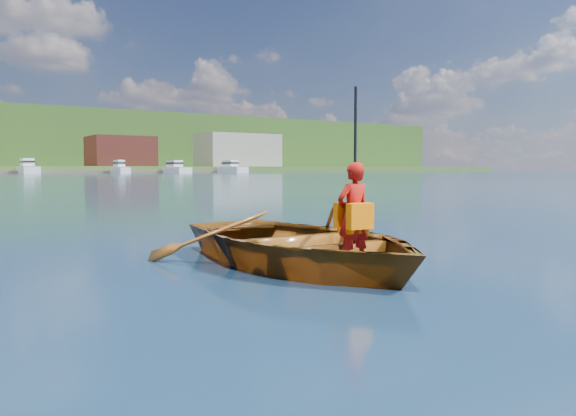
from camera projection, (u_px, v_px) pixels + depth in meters
The scene contains 3 objects.
ground at pixel (325, 256), 7.95m from camera, with size 600.00×600.00×0.00m.
rowboat at pixel (299, 243), 7.21m from camera, with size 3.13×4.33×0.89m.
child_paddler at pixel (353, 214), 6.52m from camera, with size 0.45×0.34×2.11m.
Camera 1 is at (-4.71, -6.35, 1.24)m, focal length 35.00 mm.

